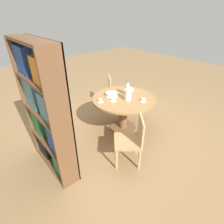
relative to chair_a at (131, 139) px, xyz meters
The scene contains 12 objects.
ground_plane 1.06m from the chair_a, 36.77° to the right, with size 14.00×14.00×0.00m, color #937047.
dining_table 0.97m from the chair_a, 36.77° to the right, with size 1.26×1.26×0.72m.
chair_a is the anchor object (origin of this frame).
chair_b 1.92m from the chair_a, 34.14° to the right, with size 0.59×0.59×0.83m.
bookshelf 1.32m from the chair_a, 52.37° to the left, with size 1.04×0.28×1.94m.
coffee_pot 0.94m from the chair_a, 40.75° to the right, with size 0.12×0.12×0.26m.
water_bottle 1.16m from the chair_a, 41.28° to the right, with size 0.08×0.08×0.29m.
cake_main 1.13m from the chair_a, 24.15° to the right, with size 0.26×0.26×0.07m.
cup_a 0.89m from the chair_a, 60.75° to the right, with size 0.12×0.12×0.06m.
cup_b 0.98m from the chair_a, ahead, with size 0.12×0.12×0.06m.
cup_c 0.90m from the chair_a, 21.65° to the right, with size 0.12×0.12×0.06m.
cup_d 1.36m from the chair_a, 45.96° to the right, with size 0.12×0.12×0.06m.
Camera 1 is at (-2.21, 2.23, 2.20)m, focal length 28.00 mm.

